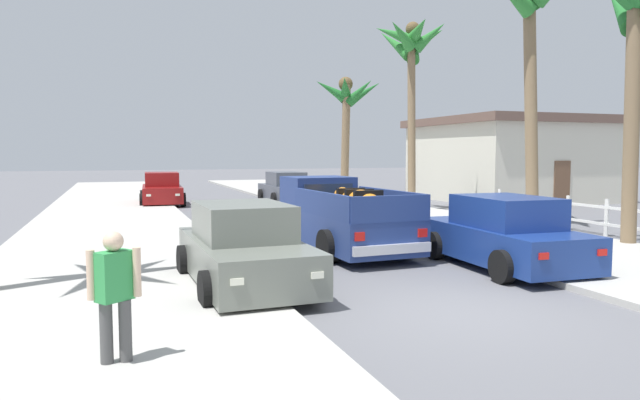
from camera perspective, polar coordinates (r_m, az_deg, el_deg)
The scene contains 17 objects.
ground_plane at distance 9.37m, azimuth 13.76°, elevation -10.59°, with size 160.00×160.00×0.00m, color slate.
sidewalk_left at distance 19.66m, azimuth -19.99°, elevation -2.59°, with size 5.23×60.00×0.12m, color #B2AFA8.
sidewalk_right at distance 22.14m, azimuth 7.76°, elevation -1.56°, with size 5.23×60.00×0.12m, color #B2AFA8.
curb_left at distance 19.70m, azimuth -16.45°, elevation -2.51°, with size 0.16×60.00×0.10m, color silver.
curb_right at distance 21.61m, azimuth 4.90°, elevation -1.72°, with size 0.16×60.00×0.10m, color silver.
pickup_truck at distance 14.56m, azimuth 1.90°, elevation -1.77°, with size 2.37×5.28×1.80m.
car_left_near at distance 10.55m, azimuth -7.56°, elevation -4.83°, with size 2.10×4.29×1.54m.
car_right_near at distance 12.86m, azimuth 17.72°, elevation -3.30°, with size 2.16×4.32×1.54m.
car_left_mid at distance 28.08m, azimuth -3.43°, elevation 1.12°, with size 2.05×4.27×1.54m.
car_right_mid at distance 28.32m, azimuth -15.40°, elevation 0.99°, with size 2.19×4.33×1.54m.
palm_tree_left_fore at distance 17.34m, azimuth 28.94°, elevation 15.82°, with size 3.55×3.84×7.33m.
palm_tree_right_fore at distance 31.62m, azimuth 2.60°, elevation 9.77°, with size 3.83×3.86×6.57m.
palm_tree_right_mid at distance 25.19m, azimuth 9.05°, elevation 14.25°, with size 3.21×3.41×7.97m.
palm_tree_left_back at distance 20.31m, azimuth 20.18°, elevation 16.70°, with size 3.64×3.60×8.35m.
picket_fence at distance 18.86m, azimuth 26.66°, elevation -1.49°, with size 0.06×11.70×1.10m.
roadside_house at distance 31.84m, azimuth 17.89°, elevation 3.92°, with size 7.85×8.71×4.27m.
pedestrian at distance 6.81m, azimuth -19.68°, elevation -8.59°, with size 0.57×0.40×1.59m.
Camera 1 is at (-5.03, -7.52, 2.44)m, focal length 32.28 mm.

